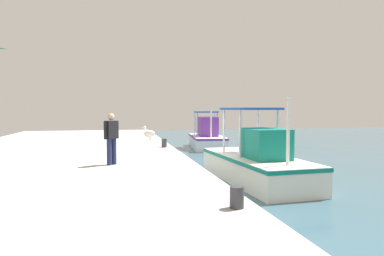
# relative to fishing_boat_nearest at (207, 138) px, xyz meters

# --- Properties ---
(quay_pier) EXTENTS (36.00, 10.00, 0.80)m
(quay_pier) POSITION_rel_fishing_boat_nearest_xyz_m (9.83, -8.17, -0.28)
(quay_pier) COLOR #B2B2AD
(quay_pier) RESTS_ON ground
(fishing_boat_nearest) EXTENTS (5.02, 2.47, 2.68)m
(fishing_boat_nearest) POSITION_rel_fishing_boat_nearest_xyz_m (0.00, 0.00, 0.00)
(fishing_boat_nearest) COLOR white
(fishing_boat_nearest) RESTS_ON ground
(fishing_boat_second) EXTENTS (5.93, 2.48, 2.97)m
(fishing_boat_second) POSITION_rel_fishing_boat_nearest_xyz_m (10.70, -0.90, -0.00)
(fishing_boat_second) COLOR silver
(fishing_boat_second) RESTS_ON ground
(pelican) EXTENTS (0.52, 0.97, 0.82)m
(pelican) POSITION_rel_fishing_boat_nearest_xyz_m (1.97, -3.97, 0.52)
(pelican) COLOR tan
(pelican) RESTS_ON quay_pier
(fisherman_standing) EXTENTS (0.45, 0.47, 1.67)m
(fisherman_standing) POSITION_rel_fishing_boat_nearest_xyz_m (10.79, -5.95, 1.03)
(fisherman_standing) COLOR #1E234C
(fisherman_standing) RESTS_ON quay_pier
(mooring_bollard_nearest) EXTENTS (0.25, 0.25, 0.41)m
(mooring_bollard_nearest) POSITION_rel_fishing_boat_nearest_xyz_m (6.01, -3.62, 0.32)
(mooring_bollard_nearest) COLOR #333338
(mooring_bollard_nearest) RESTS_ON quay_pier
(mooring_bollard_second) EXTENTS (0.26, 0.26, 0.40)m
(mooring_bollard_second) POSITION_rel_fishing_boat_nearest_xyz_m (16.37, -3.62, 0.32)
(mooring_bollard_second) COLOR #333338
(mooring_bollard_second) RESTS_ON quay_pier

